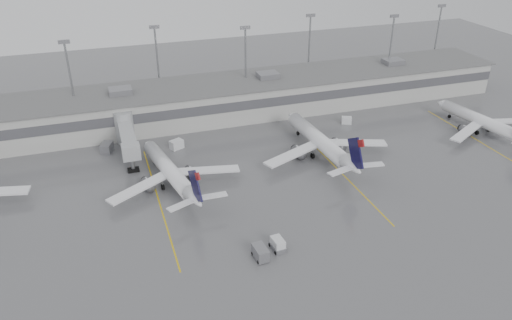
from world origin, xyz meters
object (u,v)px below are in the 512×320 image
object	(u,v)px
jet_mid_right	(321,142)
jet_far_right	(483,121)
jet_mid_left	(171,172)
baggage_tug	(278,245)

from	to	relation	value
jet_mid_right	jet_far_right	xyz separation A→B (m)	(39.24, -1.23, -0.38)
jet_mid_right	jet_mid_left	bearing A→B (deg)	-178.79
jet_mid_right	jet_far_right	distance (m)	39.26
jet_mid_left	jet_mid_right	distance (m)	31.25
jet_mid_right	baggage_tug	xyz separation A→B (m)	(-19.33, -26.09, -2.37)
jet_mid_right	baggage_tug	size ratio (longest dim) A/B	10.16
jet_mid_left	jet_far_right	size ratio (longest dim) A/B	1.05
jet_far_right	baggage_tug	distance (m)	63.66
jet_far_right	baggage_tug	size ratio (longest dim) A/B	8.86
jet_mid_left	baggage_tug	size ratio (longest dim) A/B	9.28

